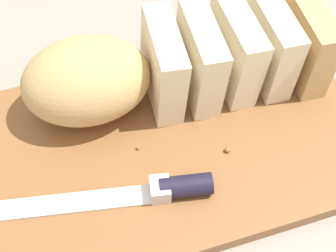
{
  "coord_description": "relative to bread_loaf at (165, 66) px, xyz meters",
  "views": [
    {
      "loc": [
        -0.08,
        -0.27,
        0.47
      ],
      "look_at": [
        0.0,
        0.0,
        0.05
      ],
      "focal_mm": 51.72,
      "sensor_mm": 36.0,
      "label": 1
    }
  ],
  "objects": [
    {
      "name": "bread_knife",
      "position": [
        -0.06,
        -0.12,
        -0.04
      ],
      "size": [
        0.29,
        0.07,
        0.02
      ],
      "rotation": [
        0.0,
        0.0,
        2.97
      ],
      "color": "silver",
      "rests_on": "cutting_board"
    },
    {
      "name": "crumb_near_loaf",
      "position": [
        0.04,
        -0.1,
        -0.04
      ],
      "size": [
        0.01,
        0.01,
        0.01
      ],
      "primitive_type": "sphere",
      "color": "#996633",
      "rests_on": "cutting_board"
    },
    {
      "name": "crumb_near_knife",
      "position": [
        -0.05,
        -0.07,
        -0.04
      ],
      "size": [
        0.0,
        0.0,
        0.0
      ],
      "primitive_type": "sphere",
      "color": "#996633",
      "rests_on": "cutting_board"
    },
    {
      "name": "bread_loaf",
      "position": [
        0.0,
        0.0,
        0.0
      ],
      "size": [
        0.34,
        0.12,
        0.1
      ],
      "rotation": [
        0.0,
        0.0,
        -0.04
      ],
      "color": "tan",
      "rests_on": "cutting_board"
    },
    {
      "name": "ground_plane",
      "position": [
        -0.02,
        -0.07,
        -0.07
      ],
      "size": [
        3.0,
        3.0,
        0.0
      ],
      "primitive_type": "plane",
      "color": "gray"
    },
    {
      "name": "cutting_board",
      "position": [
        -0.02,
        -0.07,
        -0.06
      ],
      "size": [
        0.44,
        0.26,
        0.02
      ],
      "primitive_type": "cube",
      "rotation": [
        0.0,
        0.0,
        0.02
      ],
      "color": "brown",
      "rests_on": "ground_plane"
    }
  ]
}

